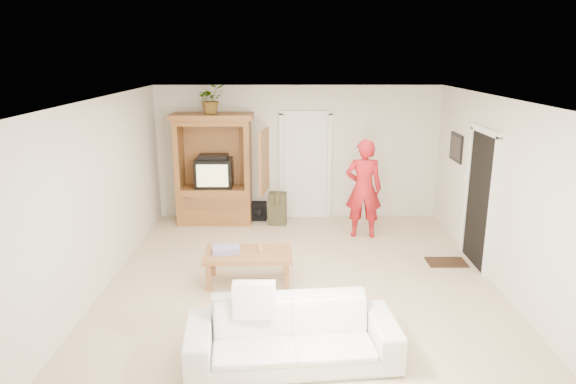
# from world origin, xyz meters

# --- Properties ---
(floor) EXTENTS (6.00, 6.00, 0.00)m
(floor) POSITION_xyz_m (0.00, 0.00, 0.00)
(floor) COLOR tan
(floor) RESTS_ON ground
(ceiling) EXTENTS (6.00, 6.00, 0.00)m
(ceiling) POSITION_xyz_m (0.00, 0.00, 2.60)
(ceiling) COLOR white
(ceiling) RESTS_ON floor
(wall_back) EXTENTS (5.50, 0.00, 5.50)m
(wall_back) POSITION_xyz_m (0.00, 3.00, 1.30)
(wall_back) COLOR silver
(wall_back) RESTS_ON floor
(wall_front) EXTENTS (5.50, 0.00, 5.50)m
(wall_front) POSITION_xyz_m (0.00, -3.00, 1.30)
(wall_front) COLOR silver
(wall_front) RESTS_ON floor
(wall_left) EXTENTS (0.00, 6.00, 6.00)m
(wall_left) POSITION_xyz_m (-2.75, 0.00, 1.30)
(wall_left) COLOR silver
(wall_left) RESTS_ON floor
(wall_right) EXTENTS (0.00, 6.00, 6.00)m
(wall_right) POSITION_xyz_m (2.75, 0.00, 1.30)
(wall_right) COLOR silver
(wall_right) RESTS_ON floor
(armoire) EXTENTS (1.82, 1.14, 2.10)m
(armoire) POSITION_xyz_m (-1.58, 2.66, 0.91)
(armoire) COLOR #975B2E
(armoire) RESTS_ON floor
(door_back) EXTENTS (0.85, 0.05, 2.04)m
(door_back) POSITION_xyz_m (0.15, 2.97, 1.02)
(door_back) COLOR white
(door_back) RESTS_ON floor
(doorway_right) EXTENTS (0.05, 0.90, 2.04)m
(doorway_right) POSITION_xyz_m (2.73, 0.60, 1.02)
(doorway_right) COLOR black
(doorway_right) RESTS_ON floor
(framed_picture) EXTENTS (0.03, 0.60, 0.48)m
(framed_picture) POSITION_xyz_m (2.73, 1.90, 1.60)
(framed_picture) COLOR black
(framed_picture) RESTS_ON wall_right
(doormat) EXTENTS (0.60, 0.40, 0.02)m
(doormat) POSITION_xyz_m (2.30, 0.60, 0.01)
(doormat) COLOR #382316
(doormat) RESTS_ON floor
(plant) EXTENTS (0.61, 0.59, 0.53)m
(plant) POSITION_xyz_m (-1.60, 2.63, 2.37)
(plant) COLOR #4C7238
(plant) RESTS_ON armoire
(man) EXTENTS (0.67, 0.47, 1.76)m
(man) POSITION_xyz_m (1.14, 1.83, 0.88)
(man) COLOR #B3171E
(man) RESTS_ON floor
(sofa) EXTENTS (2.28, 1.08, 0.64)m
(sofa) POSITION_xyz_m (-0.14, -2.07, 0.32)
(sofa) COLOR silver
(sofa) RESTS_ON floor
(coffee_table) EXTENTS (1.25, 0.71, 0.46)m
(coffee_table) POSITION_xyz_m (-0.75, -0.11, 0.40)
(coffee_table) COLOR #9B5D35
(coffee_table) RESTS_ON floor
(towel) EXTENTS (0.42, 0.34, 0.08)m
(towel) POSITION_xyz_m (-1.06, -0.11, 0.50)
(towel) COLOR #C34157
(towel) RESTS_ON coffee_table
(candle) EXTENTS (0.08, 0.08, 0.10)m
(candle) POSITION_xyz_m (-0.58, -0.05, 0.51)
(candle) COLOR tan
(candle) RESTS_ON coffee_table
(backpack_black) EXTENTS (0.30, 0.18, 0.36)m
(backpack_black) POSITION_xyz_m (-0.76, 2.72, 0.18)
(backpack_black) COLOR black
(backpack_black) RESTS_ON floor
(backpack_olive) EXTENTS (0.36, 0.28, 0.62)m
(backpack_olive) POSITION_xyz_m (-0.39, 2.49, 0.31)
(backpack_olive) COLOR #47442B
(backpack_olive) RESTS_ON floor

